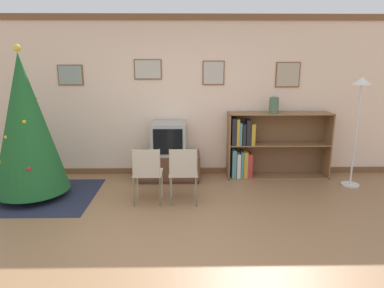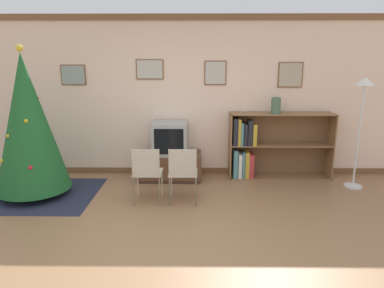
{
  "view_description": "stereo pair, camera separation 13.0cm",
  "coord_description": "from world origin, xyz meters",
  "px_view_note": "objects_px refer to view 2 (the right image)",
  "views": [
    {
      "loc": [
        0.12,
        -3.41,
        1.98
      ],
      "look_at": [
        0.2,
        1.34,
        0.81
      ],
      "focal_mm": 32.0,
      "sensor_mm": 36.0,
      "label": 1
    },
    {
      "loc": [
        0.25,
        -3.41,
        1.98
      ],
      "look_at": [
        0.2,
        1.34,
        0.81
      ],
      "focal_mm": 32.0,
      "sensor_mm": 36.0,
      "label": 2
    }
  ],
  "objects_px": {
    "christmas_tree": "(28,124)",
    "standing_lamp": "(362,104)",
    "tv_console": "(170,166)",
    "folding_chair_right": "(183,172)",
    "vase": "(276,105)",
    "bookshelf": "(262,146)",
    "television": "(170,138)",
    "folding_chair_left": "(147,172)"
  },
  "relations": [
    {
      "from": "television",
      "to": "folding_chair_right",
      "type": "xyz_separation_m",
      "value": [
        0.25,
        -1.04,
        -0.24
      ]
    },
    {
      "from": "christmas_tree",
      "to": "folding_chair_left",
      "type": "bearing_deg",
      "value": -9.88
    },
    {
      "from": "bookshelf",
      "to": "tv_console",
      "type": "bearing_deg",
      "value": -175.94
    },
    {
      "from": "christmas_tree",
      "to": "tv_console",
      "type": "bearing_deg",
      "value": 20.56
    },
    {
      "from": "tv_console",
      "to": "television",
      "type": "xyz_separation_m",
      "value": [
        -0.0,
        -0.0,
        0.49
      ]
    },
    {
      "from": "television",
      "to": "standing_lamp",
      "type": "distance_m",
      "value": 3.03
    },
    {
      "from": "television",
      "to": "folding_chair_left",
      "type": "relative_size",
      "value": 0.69
    },
    {
      "from": "folding_chair_right",
      "to": "folding_chair_left",
      "type": "bearing_deg",
      "value": 180.0
    },
    {
      "from": "folding_chair_right",
      "to": "christmas_tree",
      "type": "bearing_deg",
      "value": 172.3
    },
    {
      "from": "television",
      "to": "bookshelf",
      "type": "xyz_separation_m",
      "value": [
        1.55,
        0.11,
        -0.17
      ]
    },
    {
      "from": "television",
      "to": "folding_chair_left",
      "type": "xyz_separation_m",
      "value": [
        -0.25,
        -1.04,
        -0.24
      ]
    },
    {
      "from": "folding_chair_left",
      "to": "bookshelf",
      "type": "xyz_separation_m",
      "value": [
        1.8,
        1.15,
        0.07
      ]
    },
    {
      "from": "television",
      "to": "bookshelf",
      "type": "distance_m",
      "value": 1.57
    },
    {
      "from": "christmas_tree",
      "to": "standing_lamp",
      "type": "xyz_separation_m",
      "value": [
        4.92,
        0.38,
        0.24
      ]
    },
    {
      "from": "christmas_tree",
      "to": "television",
      "type": "height_order",
      "value": "christmas_tree"
    },
    {
      "from": "television",
      "to": "vase",
      "type": "bearing_deg",
      "value": 1.86
    },
    {
      "from": "vase",
      "to": "standing_lamp",
      "type": "bearing_deg",
      "value": -18.87
    },
    {
      "from": "folding_chair_left",
      "to": "folding_chair_right",
      "type": "xyz_separation_m",
      "value": [
        0.5,
        0.0,
        0.0
      ]
    },
    {
      "from": "tv_console",
      "to": "vase",
      "type": "xyz_separation_m",
      "value": [
        1.74,
        0.05,
        1.03
      ]
    },
    {
      "from": "television",
      "to": "christmas_tree",
      "type": "bearing_deg",
      "value": -159.5
    },
    {
      "from": "standing_lamp",
      "to": "television",
      "type": "bearing_deg",
      "value": 173.1
    },
    {
      "from": "tv_console",
      "to": "christmas_tree",
      "type": "bearing_deg",
      "value": -159.44
    },
    {
      "from": "folding_chair_right",
      "to": "standing_lamp",
      "type": "height_order",
      "value": "standing_lamp"
    },
    {
      "from": "christmas_tree",
      "to": "tv_console",
      "type": "distance_m",
      "value": 2.28
    },
    {
      "from": "standing_lamp",
      "to": "folding_chair_left",
      "type": "bearing_deg",
      "value": -167.93
    },
    {
      "from": "television",
      "to": "bookshelf",
      "type": "bearing_deg",
      "value": 4.15
    },
    {
      "from": "christmas_tree",
      "to": "folding_chair_right",
      "type": "relative_size",
      "value": 2.65
    },
    {
      "from": "bookshelf",
      "to": "standing_lamp",
      "type": "xyz_separation_m",
      "value": [
        1.39,
        -0.47,
        0.78
      ]
    },
    {
      "from": "standing_lamp",
      "to": "vase",
      "type": "bearing_deg",
      "value": 161.13
    },
    {
      "from": "bookshelf",
      "to": "christmas_tree",
      "type": "bearing_deg",
      "value": -166.44
    },
    {
      "from": "bookshelf",
      "to": "vase",
      "type": "bearing_deg",
      "value": -17.15
    },
    {
      "from": "tv_console",
      "to": "television",
      "type": "height_order",
      "value": "television"
    },
    {
      "from": "folding_chair_right",
      "to": "bookshelf",
      "type": "relative_size",
      "value": 0.48
    },
    {
      "from": "folding_chair_right",
      "to": "vase",
      "type": "distance_m",
      "value": 2.01
    },
    {
      "from": "tv_console",
      "to": "folding_chair_right",
      "type": "bearing_deg",
      "value": -76.55
    },
    {
      "from": "vase",
      "to": "bookshelf",
      "type": "bearing_deg",
      "value": 162.85
    },
    {
      "from": "bookshelf",
      "to": "standing_lamp",
      "type": "relative_size",
      "value": 1.0
    },
    {
      "from": "television",
      "to": "folding_chair_left",
      "type": "distance_m",
      "value": 1.1
    },
    {
      "from": "vase",
      "to": "standing_lamp",
      "type": "height_order",
      "value": "standing_lamp"
    },
    {
      "from": "television",
      "to": "folding_chair_right",
      "type": "bearing_deg",
      "value": -76.52
    },
    {
      "from": "christmas_tree",
      "to": "folding_chair_right",
      "type": "height_order",
      "value": "christmas_tree"
    },
    {
      "from": "tv_console",
      "to": "folding_chair_right",
      "type": "distance_m",
      "value": 1.1
    }
  ]
}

